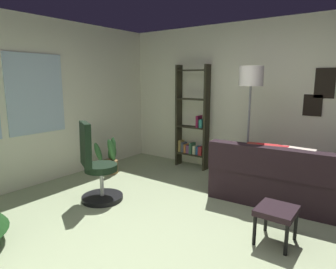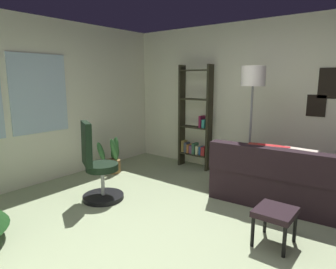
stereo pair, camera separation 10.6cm
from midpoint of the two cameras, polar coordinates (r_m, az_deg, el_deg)
ground_plane at (r=3.21m, az=2.36°, el=-21.16°), size 5.02×5.63×0.10m
wall_back_with_windows at (r=4.94m, az=-26.42°, el=5.55°), size 5.02×0.12×2.57m
wall_right_with_frames at (r=5.06m, az=19.14°, el=6.12°), size 0.12×5.63×2.57m
couch at (r=4.42m, az=22.90°, el=-7.94°), size 1.71×1.98×0.82m
footstool at (r=3.24m, az=19.33°, el=-14.20°), size 0.40×0.37×0.37m
office_chair at (r=4.12m, az=-14.37°, el=-6.83°), size 0.58×0.56×1.09m
bookshelf at (r=5.45m, az=4.15°, el=2.05°), size 0.18×0.64×1.89m
floor_lamp at (r=4.42m, az=15.02°, el=9.01°), size 0.34×0.34×1.82m
potted_plant at (r=5.33m, az=-11.73°, el=-4.44°), size 0.50×0.39×0.64m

